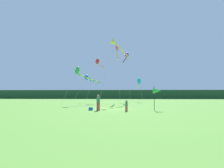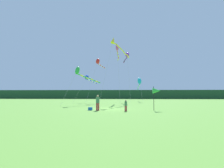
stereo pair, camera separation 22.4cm
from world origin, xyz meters
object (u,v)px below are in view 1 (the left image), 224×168
(kite_red, at_px, (98,62))
(kite_green, at_px, (80,72))
(cooler_box, at_px, (91,109))
(kite_rainbow, at_px, (117,49))
(person_adult, at_px, (98,102))
(banner_flag_pole, at_px, (157,91))
(kite_cyan, at_px, (139,82))
(kite_blue, at_px, (87,78))
(kite_purple, at_px, (127,56))
(kite_yellow, at_px, (116,44))
(person_child, at_px, (126,105))

(kite_red, bearing_deg, kite_green, -105.47)
(cooler_box, distance_m, kite_rainbow, 18.85)
(person_adult, bearing_deg, banner_flag_pole, 4.16)
(kite_cyan, relative_size, kite_blue, 1.52)
(cooler_box, xyz_separation_m, kite_rainbow, (2.99, 14.79, 11.29))
(person_adult, bearing_deg, kite_red, 97.65)
(kite_green, distance_m, kite_blue, 7.85)
(cooler_box, distance_m, kite_green, 11.45)
(cooler_box, xyz_separation_m, kite_green, (-3.59, 9.30, 5.64))
(kite_red, xyz_separation_m, kite_purple, (6.61, 1.73, 1.83))
(cooler_box, xyz_separation_m, kite_cyan, (8.28, 21.00, 4.72))
(kite_green, relative_size, kite_red, 0.81)
(person_adult, xyz_separation_m, kite_blue, (-4.79, 17.45, 4.59))
(kite_yellow, height_order, kite_purple, kite_yellow)
(person_child, bearing_deg, kite_purple, 87.21)
(person_child, height_order, kite_cyan, kite_cyan)
(kite_cyan, height_order, kite_red, kite_red)
(person_child, xyz_separation_m, kite_green, (-7.82, 10.23, 5.09))
(kite_yellow, relative_size, kite_purple, 1.06)
(kite_yellow, relative_size, kite_red, 1.25)
(banner_flag_pole, bearing_deg, person_child, -163.00)
(person_child, bearing_deg, kite_red, 107.34)
(person_child, distance_m, kite_rainbow, 19.08)
(banner_flag_pole, distance_m, kite_yellow, 14.91)
(kite_cyan, xyz_separation_m, kite_blue, (-12.14, -3.86, 0.72))
(person_child, distance_m, kite_blue, 20.40)
(cooler_box, bearing_deg, kite_blue, 102.70)
(banner_flag_pole, distance_m, kite_green, 15.09)
(person_child, xyz_separation_m, kite_red, (-5.64, 18.08, 8.51))
(person_adult, relative_size, kite_yellow, 0.15)
(banner_flag_pole, height_order, kite_rainbow, kite_rainbow)
(kite_cyan, xyz_separation_m, kite_rainbow, (-5.29, -6.21, 6.58))
(person_adult, distance_m, kite_blue, 18.67)
(person_child, height_order, kite_yellow, kite_yellow)
(banner_flag_pole, height_order, kite_yellow, kite_yellow)
(cooler_box, bearing_deg, kite_cyan, 68.49)
(kite_green, bearing_deg, banner_flag_pole, -38.27)
(kite_cyan, bearing_deg, person_adult, -109.03)
(kite_green, height_order, kite_cyan, kite_green)
(person_adult, bearing_deg, kite_rainbow, 82.23)
(kite_cyan, bearing_deg, person_child, -100.46)
(person_adult, height_order, kite_rainbow, kite_rainbow)
(person_adult, distance_m, kite_cyan, 22.87)
(cooler_box, distance_m, kite_red, 19.45)
(person_child, relative_size, banner_flag_pole, 0.45)
(person_adult, relative_size, kite_cyan, 0.19)
(kite_cyan, relative_size, kite_rainbow, 0.78)
(kite_red, bearing_deg, cooler_box, -85.29)
(kite_cyan, bearing_deg, kite_green, -135.40)
(kite_purple, bearing_deg, person_adult, -102.53)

